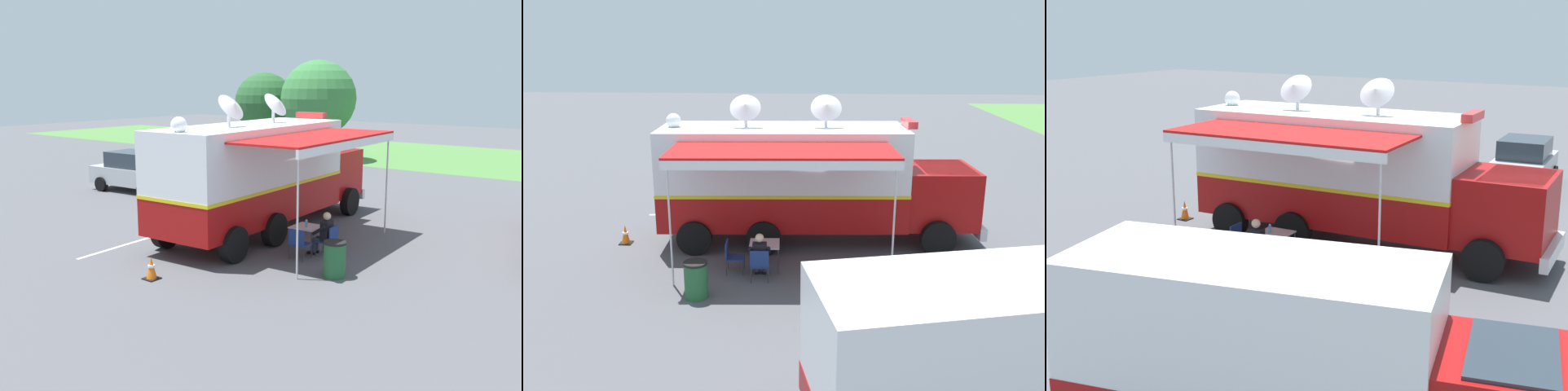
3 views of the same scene
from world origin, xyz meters
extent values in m
plane|color=#515156|center=(0.00, 0.00, 0.00)|extent=(100.00, 100.00, 0.00)
cube|color=#4C7F3D|center=(0.00, 22.98, 0.00)|extent=(80.00, 14.00, 0.01)
cube|color=silver|center=(-2.34, -2.48, 0.00)|extent=(0.38, 4.80, 0.01)
cube|color=#9E0F0F|center=(0.00, 0.00, 1.15)|extent=(2.88, 7.32, 1.10)
cube|color=white|center=(0.00, 0.00, 2.55)|extent=(2.88, 7.32, 1.70)
cube|color=yellow|center=(0.00, 0.00, 1.70)|extent=(2.91, 7.35, 0.10)
cube|color=#9E0F0F|center=(-0.25, 4.64, 1.45)|extent=(2.41, 2.22, 1.70)
cube|color=#28333D|center=(-0.26, 4.84, 1.95)|extent=(2.23, 1.58, 0.70)
cube|color=silver|center=(-0.31, 5.77, 0.55)|extent=(2.38, 0.33, 0.36)
cylinder|color=black|center=(-1.49, 4.38, 0.50)|extent=(0.35, 1.01, 1.00)
cylinder|color=black|center=(1.01, 4.51, 0.50)|extent=(0.35, 1.01, 1.00)
cylinder|color=black|center=(-1.22, -0.61, 0.50)|extent=(0.35, 1.01, 1.00)
cylinder|color=black|center=(1.28, -0.47, 0.50)|extent=(0.35, 1.01, 1.00)
cylinder|color=black|center=(-1.11, -2.58, 0.50)|extent=(0.35, 1.01, 1.00)
cylinder|color=black|center=(1.38, -2.45, 0.50)|extent=(0.35, 1.01, 1.00)
cube|color=white|center=(0.00, 0.00, 3.45)|extent=(2.88, 7.32, 0.10)
cube|color=red|center=(-0.20, 3.69, 3.62)|extent=(1.11, 0.34, 0.20)
cylinder|color=silver|center=(0.06, -1.08, 3.73)|extent=(0.10, 0.10, 0.45)
cone|color=silver|center=(0.21, -1.07, 4.13)|extent=(0.76, 0.94, 0.81)
cylinder|color=silver|center=(-0.07, 1.26, 3.73)|extent=(0.10, 0.10, 0.45)
cone|color=silver|center=(0.08, 1.27, 4.13)|extent=(0.76, 0.94, 0.81)
sphere|color=white|center=(0.17, -3.20, 3.68)|extent=(0.44, 0.44, 0.44)
cube|color=red|center=(2.35, 0.13, 3.25)|extent=(2.51, 5.87, 0.06)
cube|color=white|center=(3.41, 0.18, 3.11)|extent=(0.39, 5.76, 0.24)
cylinder|color=silver|center=(3.20, 2.91, 1.63)|extent=(0.05, 0.05, 3.25)
cylinder|color=silver|center=(3.49, -2.55, 1.63)|extent=(0.05, 0.05, 3.25)
cube|color=silver|center=(2.33, -0.35, 0.71)|extent=(0.84, 0.84, 0.03)
cylinder|color=#333338|center=(1.94, 0.00, 0.35)|extent=(0.03, 0.03, 0.70)
cylinder|color=#333338|center=(2.68, 0.04, 0.35)|extent=(0.03, 0.03, 0.70)
cylinder|color=#333338|center=(1.98, -0.74, 0.35)|extent=(0.03, 0.03, 0.70)
cylinder|color=#333338|center=(2.72, -0.70, 0.35)|extent=(0.03, 0.03, 0.70)
cylinder|color=#4C99D8|center=(2.38, -0.45, 0.83)|extent=(0.07, 0.07, 0.20)
cylinder|color=white|center=(2.38, -0.45, 0.94)|extent=(0.04, 0.04, 0.02)
cube|color=navy|center=(3.03, -0.40, 0.42)|extent=(0.51, 0.51, 0.04)
cube|color=navy|center=(3.25, -0.39, 0.65)|extent=(0.07, 0.48, 0.44)
cylinder|color=#333338|center=(2.82, -0.63, 0.21)|extent=(0.02, 0.02, 0.42)
cylinder|color=#333338|center=(2.80, -0.20, 0.21)|extent=(0.02, 0.02, 0.42)
cylinder|color=#333338|center=(3.26, -0.61, 0.21)|extent=(0.02, 0.02, 0.42)
cylinder|color=#333338|center=(3.23, -0.17, 0.21)|extent=(0.02, 0.02, 0.42)
cube|color=navy|center=(2.62, -1.10, 0.42)|extent=(0.51, 0.51, 0.04)
cube|color=navy|center=(2.63, -1.32, 0.65)|extent=(0.48, 0.07, 0.44)
cylinder|color=#333338|center=(2.38, -0.89, 0.21)|extent=(0.02, 0.02, 0.42)
cylinder|color=#333338|center=(2.82, -0.86, 0.21)|extent=(0.02, 0.02, 0.42)
cylinder|color=#333338|center=(2.41, -1.33, 0.21)|extent=(0.02, 0.02, 0.42)
cylinder|color=#333338|center=(2.85, -1.30, 0.21)|extent=(0.02, 0.02, 0.42)
cube|color=black|center=(3.03, -0.40, 0.72)|extent=(0.26, 0.37, 0.56)
sphere|color=beige|center=(3.03, -0.40, 1.14)|extent=(0.22, 0.22, 0.22)
cylinder|color=black|center=(2.92, -0.64, 0.76)|extent=(0.43, 0.11, 0.34)
cylinder|color=black|center=(2.89, -0.18, 0.76)|extent=(0.43, 0.11, 0.34)
cylinder|color=#2D334C|center=(2.85, -0.51, 0.44)|extent=(0.39, 0.15, 0.13)
cylinder|color=#2D334C|center=(2.67, -0.52, 0.21)|extent=(0.11, 0.11, 0.42)
cube|color=black|center=(2.61, -0.53, 0.04)|extent=(0.25, 0.11, 0.07)
cylinder|color=#2D334C|center=(2.84, -0.31, 0.44)|extent=(0.39, 0.15, 0.13)
cylinder|color=#2D334C|center=(2.66, -0.32, 0.21)|extent=(0.11, 0.11, 0.42)
cube|color=black|center=(2.60, -0.33, 0.04)|extent=(0.25, 0.11, 0.07)
cylinder|color=#235B33|center=(4.12, -1.82, 0.42)|extent=(0.56, 0.56, 0.85)
cylinder|color=black|center=(4.12, -1.82, 0.88)|extent=(0.57, 0.57, 0.06)
cube|color=black|center=(0.65, -4.73, 0.01)|extent=(0.36, 0.36, 0.03)
cone|color=orange|center=(0.65, -4.73, 0.31)|extent=(0.26, 0.26, 0.55)
cylinder|color=white|center=(0.65, -4.73, 0.33)|extent=(0.17, 0.17, 0.06)
cube|color=#B2B5BA|center=(-8.80, 2.89, 0.70)|extent=(4.31, 2.06, 0.76)
cube|color=#28333D|center=(-8.95, 2.88, 1.42)|extent=(2.20, 1.73, 0.68)
cylinder|color=black|center=(-7.56, 3.87, 0.32)|extent=(0.65, 0.26, 0.64)
cylinder|color=black|center=(-7.44, 2.07, 0.32)|extent=(0.65, 0.26, 0.64)
cylinder|color=black|center=(-10.16, 3.70, 0.32)|extent=(0.65, 0.26, 0.64)
cylinder|color=black|center=(-10.04, 1.91, 0.32)|extent=(0.65, 0.26, 0.64)
cylinder|color=brown|center=(-13.25, 18.05, 0.98)|extent=(0.32, 0.32, 1.96)
sphere|color=#285B2D|center=(-13.25, 18.05, 3.39)|extent=(4.08, 4.08, 4.08)
cylinder|color=brown|center=(-8.16, 16.81, 1.08)|extent=(0.32, 0.32, 2.16)
sphere|color=#387A3D|center=(-8.16, 16.81, 3.78)|extent=(4.64, 4.64, 4.64)
camera|label=1|loc=(11.21, -13.97, 4.79)|focal=40.26mm
camera|label=2|loc=(15.95, 0.98, 5.90)|focal=37.67mm
camera|label=3|loc=(15.85, 8.81, 5.82)|focal=47.46mm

